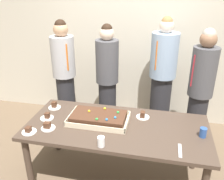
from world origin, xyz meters
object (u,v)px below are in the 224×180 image
Objects in this scene: party_table at (117,132)px; person_far_right_suit at (200,90)px; person_serving_front at (65,76)px; person_striped_tie_right at (107,81)px; person_green_shirt_behind at (162,77)px; plated_slice_far_right at (54,106)px; plated_slice_far_left at (47,117)px; sheet_cake at (99,118)px; plated_slice_near_right at (48,127)px; plated_slice_center_front at (29,131)px; drink_cup_middle at (101,142)px; drink_cup_nearest at (203,132)px; cake_server_utensil at (180,151)px; plated_slice_near_left at (143,116)px.

person_far_right_suit is (0.93, 0.82, 0.23)m from party_table.
person_striped_tie_right is at bearing 48.15° from person_serving_front.
person_green_shirt_behind reaches higher than person_serving_front.
person_green_shirt_behind reaches higher than plated_slice_far_right.
plated_slice_far_left is 0.96m from person_serving_front.
party_table is 1.19× the size of person_striped_tie_right.
plated_slice_near_right is (-0.49, -0.26, -0.02)m from sheet_cake.
plated_slice_center_front is 1.98m from person_green_shirt_behind.
sheet_cake is at bearing 6.73° from plated_slice_far_left.
drink_cup_middle is (0.14, -0.43, 0.01)m from sheet_cake.
drink_cup_nearest reaches higher than plated_slice_far_left.
sheet_cake is 0.65m from plated_slice_far_right.
person_serving_front is (-0.13, 0.68, 0.14)m from plated_slice_far_right.
sheet_cake reaches higher than plated_slice_center_front.
person_far_right_suit is at bearing 34.07° from sheet_cake.
drink_cup_middle is 0.06× the size of person_serving_front.
plated_slice_center_front is (-0.86, -0.32, 0.10)m from party_table.
cake_server_utensil is (0.65, -0.30, 0.08)m from party_table.
person_striped_tie_right is (0.48, 0.93, 0.12)m from plated_slice_far_left.
drink_cup_middle is (0.63, -0.17, 0.03)m from plated_slice_near_right.
person_green_shirt_behind is at bearing 71.65° from drink_cup_middle.
plated_slice_far_right reaches higher than cake_server_utensil.
plated_slice_near_right is at bearing -25.98° from person_striped_tie_right.
drink_cup_nearest is at bearing 22.33° from person_serving_front.
plated_slice_far_left is 1.72m from person_green_shirt_behind.
person_far_right_suit is (0.05, 0.84, 0.10)m from drink_cup_nearest.
plated_slice_center_front is (-0.06, -0.30, -0.00)m from plated_slice_far_left.
sheet_cake is 4.42× the size of plated_slice_far_left.
person_far_right_suit is at bearing 86.76° from drink_cup_nearest.
plated_slice_far_right is at bearing -15.66° from person_far_right_suit.
cake_server_utensil is at bearing -21.78° from sheet_cake.
person_green_shirt_behind reaches higher than drink_cup_middle.
plated_slice_near_left is 1.09m from plated_slice_far_left.
drink_cup_nearest is at bearing -21.74° from plated_slice_near_left.
cake_server_utensil is at bearing 42.14° from person_far_right_suit.
plated_slice_far_left is (-0.10, 0.19, -0.00)m from plated_slice_near_right.
person_striped_tie_right reaches higher than plated_slice_near_left.
drink_cup_middle is 1.58m from person_serving_front.
sheet_cake is 0.51m from plated_slice_near_left.
cake_server_utensil is 0.12× the size of person_striped_tie_right.
drink_cup_middle is (-0.33, -0.61, 0.03)m from plated_slice_near_left.
plated_slice_near_left is 1.06m from plated_slice_near_right.
plated_slice_far_right is 1.73m from drink_cup_nearest.
drink_cup_middle is 1.57m from person_far_right_suit.
party_table is at bearing 1.45° from plated_slice_far_left.
plated_slice_near_left is at bearing 61.63° from drink_cup_middle.
drink_cup_middle is at bearing -15.23° from plated_slice_near_right.
plated_slice_center_front reaches higher than party_table.
plated_slice_far_right is 0.85m from person_striped_tie_right.
plated_slice_far_left reaches higher than cake_server_utensil.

